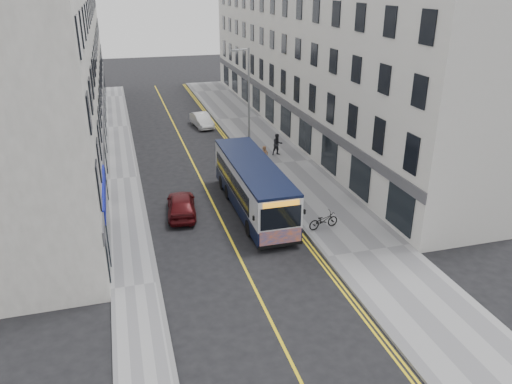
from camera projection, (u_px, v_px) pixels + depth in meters
ground at (240, 258)px, 23.94m from camera, size 140.00×140.00×0.00m
pavement_east at (283, 163)px, 36.11m from camera, size 4.50×64.00×0.12m
pavement_west at (123, 179)px, 33.29m from camera, size 2.00×64.00×0.12m
kerb_east at (253, 166)px, 35.54m from camera, size 0.18×64.00×0.13m
kerb_west at (139, 177)px, 33.54m from camera, size 0.18×64.00×0.13m
road_centre_line at (198, 172)px, 34.57m from camera, size 0.12×64.00×0.01m
road_dbl_yellow_inner at (247, 167)px, 35.46m from camera, size 0.10×64.00×0.01m
road_dbl_yellow_outer at (250, 167)px, 35.51m from camera, size 0.10×64.00×0.01m
terrace_east at (309, 53)px, 42.87m from camera, size 6.00×46.00×13.00m
terrace_west at (56, 63)px, 37.73m from camera, size 6.00×46.00×13.00m
streetlamp at (248, 100)px, 35.67m from camera, size 1.32×0.18×8.00m
city_bus at (253, 185)px, 28.26m from camera, size 2.34×9.98×2.90m
bicycle at (323, 220)px, 26.38m from camera, size 1.81×0.88×0.91m
pedestrian_near at (265, 157)px, 34.87m from camera, size 0.66×0.55×1.56m
pedestrian_far at (277, 144)px, 37.34m from camera, size 0.85×0.69×1.64m
car_white at (202, 120)px, 45.05m from camera, size 1.74×3.88×1.24m
car_maroon at (181, 204)px, 28.03m from camera, size 1.97×4.02×1.32m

